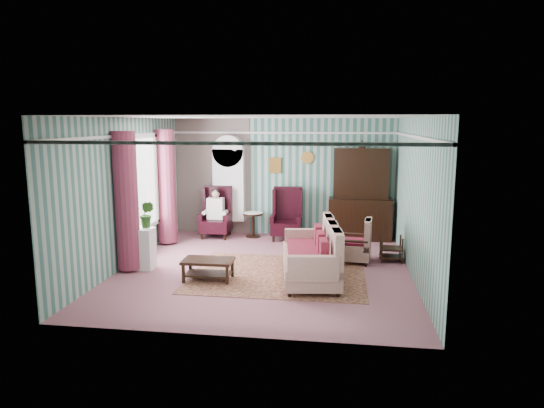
# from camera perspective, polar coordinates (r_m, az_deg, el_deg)

# --- Properties ---
(floor) EXTENTS (6.00, 6.00, 0.00)m
(floor) POSITION_cam_1_polar(r_m,az_deg,el_deg) (9.46, -0.86, -7.67)
(floor) COLOR #91545B
(floor) RESTS_ON ground
(room_shell) EXTENTS (5.53, 6.02, 2.91)m
(room_shell) POSITION_cam_1_polar(r_m,az_deg,el_deg) (9.35, -4.48, 4.66)
(room_shell) COLOR #38665C
(room_shell) RESTS_ON ground
(bookcase) EXTENTS (0.80, 0.28, 2.24)m
(bookcase) POSITION_cam_1_polar(r_m,az_deg,el_deg) (12.20, -5.08, 1.62)
(bookcase) COLOR silver
(bookcase) RESTS_ON floor
(dresser_hutch) EXTENTS (1.50, 0.56, 2.36)m
(dresser_hutch) POSITION_cam_1_polar(r_m,az_deg,el_deg) (11.76, 10.39, 1.50)
(dresser_hutch) COLOR black
(dresser_hutch) RESTS_ON floor
(wingback_left) EXTENTS (0.76, 0.80, 1.25)m
(wingback_left) POSITION_cam_1_polar(r_m,az_deg,el_deg) (11.96, -6.64, -0.97)
(wingback_left) COLOR black
(wingback_left) RESTS_ON floor
(wingback_right) EXTENTS (0.76, 0.80, 1.25)m
(wingback_right) POSITION_cam_1_polar(r_m,az_deg,el_deg) (11.65, 1.73, -1.19)
(wingback_right) COLOR black
(wingback_right) RESTS_ON floor
(seated_woman) EXTENTS (0.44, 0.40, 1.18)m
(seated_woman) POSITION_cam_1_polar(r_m,az_deg,el_deg) (11.97, -6.63, -1.13)
(seated_woman) COLOR silver
(seated_woman) RESTS_ON floor
(round_side_table) EXTENTS (0.50, 0.50, 0.60)m
(round_side_table) POSITION_cam_1_polar(r_m,az_deg,el_deg) (11.98, -2.25, -2.48)
(round_side_table) COLOR black
(round_side_table) RESTS_ON floor
(nest_table) EXTENTS (0.45, 0.38, 0.54)m
(nest_table) POSITION_cam_1_polar(r_m,az_deg,el_deg) (10.20, 13.84, -5.09)
(nest_table) COLOR black
(nest_table) RESTS_ON floor
(plant_stand) EXTENTS (0.55, 0.35, 0.80)m
(plant_stand) POSITION_cam_1_polar(r_m,az_deg,el_deg) (9.73, -15.32, -5.08)
(plant_stand) COLOR white
(plant_stand) RESTS_ON floor
(rug) EXTENTS (3.20, 2.60, 0.01)m
(rug) POSITION_cam_1_polar(r_m,az_deg,el_deg) (9.13, 0.72, -8.27)
(rug) COLOR #521E1B
(rug) RESTS_ON floor
(sofa) EXTENTS (1.32, 2.24, 1.06)m
(sofa) POSITION_cam_1_polar(r_m,az_deg,el_deg) (8.78, 4.50, -5.46)
(sofa) COLOR beige
(sofa) RESTS_ON floor
(floral_armchair) EXTENTS (0.94, 0.82, 0.97)m
(floral_armchair) POSITION_cam_1_polar(r_m,az_deg,el_deg) (9.96, 9.61, -4.01)
(floral_armchair) COLOR #B5AF8C
(floral_armchair) RESTS_ON floor
(coffee_table) EXTENTS (0.90, 0.54, 0.38)m
(coffee_table) POSITION_cam_1_polar(r_m,az_deg,el_deg) (8.85, -7.50, -7.68)
(coffee_table) COLOR black
(coffee_table) RESTS_ON floor
(potted_plant_a) EXTENTS (0.49, 0.47, 0.43)m
(potted_plant_a) POSITION_cam_1_polar(r_m,az_deg,el_deg) (9.58, -16.22, -1.56)
(potted_plant_a) COLOR #1A541E
(potted_plant_a) RESTS_ON plant_stand
(potted_plant_b) EXTENTS (0.30, 0.25, 0.52)m
(potted_plant_b) POSITION_cam_1_polar(r_m,az_deg,el_deg) (9.64, -14.51, -1.17)
(potted_plant_b) COLOR #1F5A1C
(potted_plant_b) RESTS_ON plant_stand
(potted_plant_c) EXTENTS (0.21, 0.21, 0.36)m
(potted_plant_c) POSITION_cam_1_polar(r_m,az_deg,el_deg) (9.70, -15.97, -1.63)
(potted_plant_c) COLOR #19521B
(potted_plant_c) RESTS_ON plant_stand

